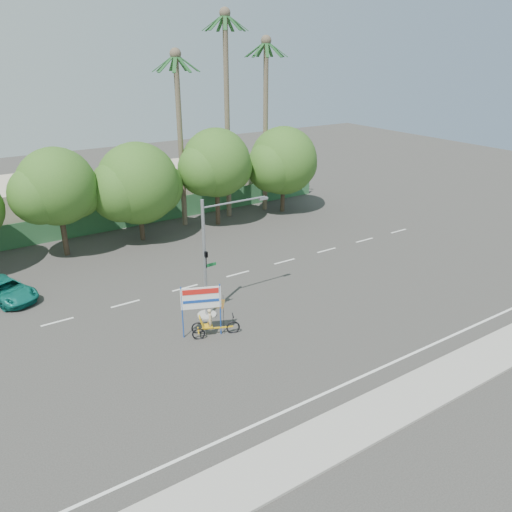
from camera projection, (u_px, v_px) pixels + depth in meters
ground at (282, 334)px, 27.21m from camera, size 120.00×120.00×0.00m
sidewalk_near at (384, 410)px, 21.38m from camera, size 50.00×2.40×0.12m
fence at (138, 214)px, 43.46m from camera, size 38.00×0.08×2.00m
building_left at (3, 209)px, 41.54m from camera, size 12.00×8.00×4.00m
building_right at (197, 182)px, 50.66m from camera, size 14.00×8.00×3.60m
tree_left at (56, 189)px, 35.65m from camera, size 6.66×5.60×8.07m
tree_center at (137, 186)px, 38.89m from camera, size 7.62×6.40×7.85m
tree_right at (216, 165)px, 42.11m from camera, size 6.90×5.80×8.36m
tree_far_right at (283, 163)px, 45.85m from camera, size 7.38×6.20×7.94m
palm_tall at (227, 98)px, 42.28m from camera, size 3.73×3.79×17.45m
palm_mid at (266, 108)px, 44.70m from camera, size 3.73×3.79×15.45m
palm_short at (179, 122)px, 40.64m from camera, size 3.73×3.79×14.45m
traffic_signal at (210, 269)px, 28.06m from camera, size 4.72×1.10×7.00m
trike_billboard at (207, 315)px, 26.60m from camera, size 2.90×1.44×3.06m
pickup_truck at (6, 290)px, 30.66m from camera, size 3.73×5.05×1.28m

